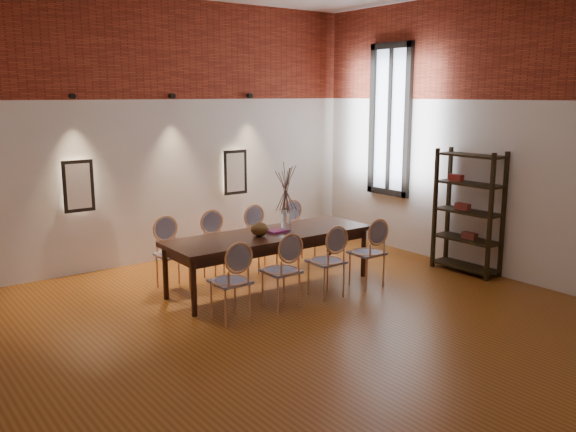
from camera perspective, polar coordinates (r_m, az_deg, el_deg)
floor at (r=7.04m, az=0.96°, el=-10.23°), size 7.00×7.00×0.02m
wall_back at (r=9.62m, az=-12.10°, el=7.65°), size 7.00×0.10×4.00m
wall_right at (r=9.17m, az=19.02°, el=7.12°), size 0.10×7.00×4.00m
brick_band_back at (r=9.57m, az=-12.24°, el=15.12°), size 7.00×0.02×1.50m
brick_band_right at (r=9.12m, az=19.29°, el=14.95°), size 0.02×7.00×1.50m
niche_left at (r=9.14m, az=-19.08°, el=2.68°), size 0.36×0.06×0.66m
niche_right at (r=10.21m, az=-5.04°, el=4.11°), size 0.36×0.06×0.66m
spot_fixture_left at (r=9.02m, az=-19.54°, el=10.52°), size 0.08×0.10×0.08m
spot_fixture_mid at (r=9.58m, az=-10.80°, el=10.98°), size 0.08×0.10×0.08m
spot_fixture_right at (r=10.27m, az=-3.63°, el=11.17°), size 0.08×0.10×0.08m
window_glass at (r=10.36m, az=9.57°, el=8.82°), size 0.02×0.78×2.38m
window_frame at (r=10.35m, az=9.49°, el=8.82°), size 0.08×0.90×2.50m
window_mullion at (r=10.35m, az=9.49°, el=8.82°), size 0.06×0.06×2.40m
dining_table at (r=8.25m, az=-1.66°, el=-4.16°), size 2.88×0.93×0.75m
chair_near_a at (r=7.06m, az=-5.45°, el=-6.09°), size 0.44×0.44×0.94m
chair_near_b at (r=7.44m, az=-0.68°, el=-5.13°), size 0.44×0.44×0.94m
chair_near_c at (r=7.86m, az=3.60°, el=-4.24°), size 0.44×0.44×0.94m
chair_near_d at (r=8.33m, az=7.40°, el=-3.42°), size 0.44×0.44×0.94m
chair_far_a at (r=8.32m, az=-10.74°, el=-3.54°), size 0.44×0.44×0.94m
chair_far_b at (r=8.65m, az=-6.44°, el=-2.85°), size 0.44×0.44×0.94m
chair_far_c at (r=9.01m, az=-2.48°, el=-2.20°), size 0.44×0.44×0.94m
chair_far_d at (r=9.42m, az=1.16°, el=-1.59°), size 0.44×0.44×0.94m
vase at (r=8.27m, az=-0.19°, el=-0.37°), size 0.14×0.14×0.30m
dried_branches at (r=8.19m, az=-0.19°, el=2.72°), size 0.50×0.50×0.70m
bowl at (r=7.98m, az=-2.66°, el=-1.25°), size 0.24×0.24×0.18m
book at (r=8.21m, az=-0.96°, el=-1.43°), size 0.26×0.18×0.03m
shelving_rack at (r=9.22m, az=16.50°, el=0.38°), size 0.42×1.01×1.80m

